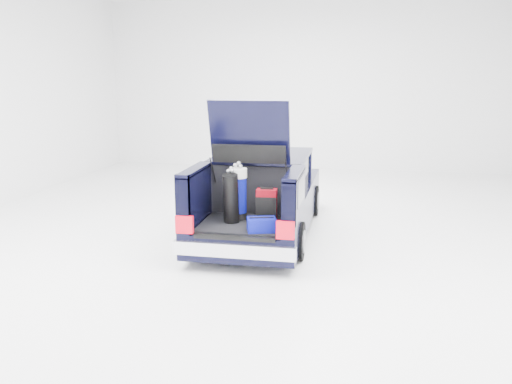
% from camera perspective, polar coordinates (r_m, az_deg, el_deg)
% --- Properties ---
extents(ground, '(14.00, 14.00, 0.00)m').
position_cam_1_polar(ground, '(9.97, 0.55, -4.31)').
color(ground, white).
rests_on(ground, ground).
extents(car, '(1.87, 4.65, 2.47)m').
position_cam_1_polar(car, '(9.90, 0.67, -0.41)').
color(car, black).
rests_on(car, ground).
extents(red_suitcase, '(0.33, 0.22, 0.52)m').
position_cam_1_polar(red_suitcase, '(8.49, 1.12, -1.36)').
color(red_suitcase, '#6B030C').
rests_on(red_suitcase, car).
extents(black_golf_bag, '(0.26, 0.36, 0.88)m').
position_cam_1_polar(black_golf_bag, '(8.30, -2.66, -0.67)').
color(black_golf_bag, black).
rests_on(black_golf_bag, car).
extents(blue_golf_bag, '(0.34, 0.34, 0.92)m').
position_cam_1_polar(blue_golf_bag, '(8.54, -1.86, -0.12)').
color(blue_golf_bag, black).
rests_on(blue_golf_bag, car).
extents(blue_duffel, '(0.47, 0.38, 0.22)m').
position_cam_1_polar(blue_duffel, '(7.94, 0.59, -3.45)').
color(blue_duffel, '#050871').
rests_on(blue_duffel, car).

